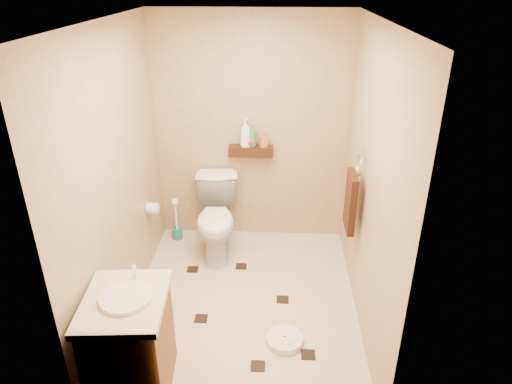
{
  "coord_description": "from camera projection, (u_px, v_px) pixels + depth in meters",
  "views": [
    {
      "loc": [
        0.27,
        -3.25,
        2.7
      ],
      "look_at": [
        0.1,
        0.25,
        1.0
      ],
      "focal_mm": 32.0,
      "sensor_mm": 36.0,
      "label": 1
    }
  ],
  "objects": [
    {
      "name": "ground",
      "position": [
        244.0,
        303.0,
        4.11
      ],
      "size": [
        2.5,
        2.5,
        0.0
      ],
      "primitive_type": "plane",
      "color": "beige",
      "rests_on": "ground"
    },
    {
      "name": "wall_back",
      "position": [
        251.0,
        132.0,
        4.71
      ],
      "size": [
        2.0,
        0.04,
        2.4
      ],
      "primitive_type": "cube",
      "color": "tan",
      "rests_on": "ground"
    },
    {
      "name": "wall_front",
      "position": [
        224.0,
        279.0,
        2.47
      ],
      "size": [
        2.0,
        0.04,
        2.4
      ],
      "primitive_type": "cube",
      "color": "tan",
      "rests_on": "ground"
    },
    {
      "name": "wall_left",
      "position": [
        117.0,
        180.0,
        3.63
      ],
      "size": [
        0.04,
        2.5,
        2.4
      ],
      "primitive_type": "cube",
      "color": "tan",
      "rests_on": "ground"
    },
    {
      "name": "wall_right",
      "position": [
        370.0,
        185.0,
        3.54
      ],
      "size": [
        0.04,
        2.5,
        2.4
      ],
      "primitive_type": "cube",
      "color": "tan",
      "rests_on": "ground"
    },
    {
      "name": "ceiling",
      "position": [
        239.0,
        20.0,
        3.06
      ],
      "size": [
        2.0,
        2.5,
        0.02
      ],
      "primitive_type": "cube",
      "color": "silver",
      "rests_on": "wall_back"
    },
    {
      "name": "wall_shelf",
      "position": [
        251.0,
        151.0,
        4.72
      ],
      "size": [
        0.46,
        0.14,
        0.1
      ],
      "primitive_type": "cube",
      "color": "#36190E",
      "rests_on": "wall_back"
    },
    {
      "name": "floor_accents",
      "position": [
        245.0,
        308.0,
        4.05
      ],
      "size": [
        1.21,
        1.39,
        0.01
      ],
      "color": "black",
      "rests_on": "ground"
    },
    {
      "name": "toilet",
      "position": [
        217.0,
        219.0,
        4.7
      ],
      "size": [
        0.51,
        0.82,
        0.79
      ],
      "primitive_type": "imported",
      "rotation": [
        0.0,
        0.0,
        0.09
      ],
      "color": "white",
      "rests_on": "ground"
    },
    {
      "name": "vanity",
      "position": [
        131.0,
        343.0,
        3.11
      ],
      "size": [
        0.58,
        0.68,
        0.91
      ],
      "rotation": [
        0.0,
        0.0,
        0.08
      ],
      "color": "brown",
      "rests_on": "ground"
    },
    {
      "name": "bathroom_scale",
      "position": [
        285.0,
        339.0,
        3.67
      ],
      "size": [
        0.36,
        0.36,
        0.06
      ],
      "rotation": [
        0.0,
        0.0,
        0.24
      ],
      "color": "white",
      "rests_on": "ground"
    },
    {
      "name": "toilet_brush",
      "position": [
        177.0,
        225.0,
        5.04
      ],
      "size": [
        0.11,
        0.11,
        0.5
      ],
      "color": "#1B6C6E",
      "rests_on": "ground"
    },
    {
      "name": "towel_ring",
      "position": [
        351.0,
        199.0,
        3.88
      ],
      "size": [
        0.12,
        0.3,
        0.76
      ],
      "color": "silver",
      "rests_on": "wall_right"
    },
    {
      "name": "toilet_paper",
      "position": [
        153.0,
        208.0,
        4.48
      ],
      "size": [
        0.12,
        0.11,
        0.12
      ],
      "color": "white",
      "rests_on": "wall_left"
    },
    {
      "name": "bottle_a",
      "position": [
        246.0,
        133.0,
        4.64
      ],
      "size": [
        0.13,
        0.13,
        0.28
      ],
      "primitive_type": "imported",
      "rotation": [
        0.0,
        0.0,
        2.91
      ],
      "color": "white",
      "rests_on": "wall_shelf"
    },
    {
      "name": "bottle_b",
      "position": [
        246.0,
        138.0,
        4.66
      ],
      "size": [
        0.09,
        0.09,
        0.18
      ],
      "primitive_type": "imported",
      "rotation": [
        0.0,
        0.0,
        4.64
      ],
      "color": "yellow",
      "rests_on": "wall_shelf"
    },
    {
      "name": "bottle_c",
      "position": [
        251.0,
        140.0,
        4.67
      ],
      "size": [
        0.12,
        0.12,
        0.13
      ],
      "primitive_type": "imported",
      "rotation": [
        0.0,
        0.0,
        3.01
      ],
      "color": "red",
      "rests_on": "wall_shelf"
    },
    {
      "name": "bottle_d",
      "position": [
        252.0,
        136.0,
        4.64
      ],
      "size": [
        0.11,
        0.11,
        0.23
      ],
      "primitive_type": "imported",
      "rotation": [
        0.0,
        0.0,
        1.27
      ],
      "color": "#2E8C42",
      "rests_on": "wall_shelf"
    },
    {
      "name": "bottle_e",
      "position": [
        263.0,
        139.0,
        4.66
      ],
      "size": [
        0.1,
        0.1,
        0.16
      ],
      "primitive_type": "imported",
      "rotation": [
        0.0,
        0.0,
        2.05
      ],
      "color": "#C46541",
      "rests_on": "wall_shelf"
    }
  ]
}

